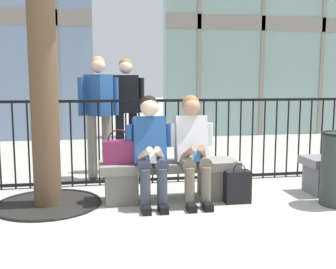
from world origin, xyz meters
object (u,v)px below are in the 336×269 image
object	(u,v)px
seated_person_with_phone	(150,147)
bystander_at_railing	(126,106)
handbag_on_bench	(119,151)
bystander_further_back	(99,108)
stone_bench	(170,177)
shopping_bag	(237,186)
seated_person_companion	(193,145)

from	to	relation	value
seated_person_with_phone	bystander_at_railing	bearing A→B (deg)	94.46
handbag_on_bench	bystander_further_back	size ratio (longest dim) A/B	0.23
stone_bench	handbag_on_bench	size ratio (longest dim) A/B	4.14
bystander_at_railing	bystander_further_back	xyz separation A→B (m)	(-0.41, -0.44, 0.00)
seated_person_with_phone	bystander_further_back	size ratio (longest dim) A/B	0.71
seated_person_with_phone	bystander_further_back	world-z (taller)	bystander_further_back
seated_person_with_phone	shopping_bag	distance (m)	1.08
seated_person_with_phone	bystander_further_back	distance (m)	1.43
stone_bench	seated_person_companion	size ratio (longest dim) A/B	1.32
stone_bench	handbag_on_bench	distance (m)	0.66
seated_person_with_phone	handbag_on_bench	world-z (taller)	seated_person_with_phone
stone_bench	bystander_further_back	world-z (taller)	bystander_further_back
seated_person_with_phone	seated_person_companion	size ratio (longest dim) A/B	1.00
seated_person_with_phone	bystander_further_back	xyz separation A→B (m)	(-0.55, 1.28, 0.35)
handbag_on_bench	bystander_further_back	xyz separation A→B (m)	(-0.20, 1.16, 0.41)
seated_person_with_phone	handbag_on_bench	size ratio (longest dim) A/B	3.13
seated_person_with_phone	handbag_on_bench	xyz separation A→B (m)	(-0.34, 0.12, -0.06)
bystander_further_back	seated_person_with_phone	bearing A→B (deg)	-66.87
seated_person_companion	stone_bench	bearing A→B (deg)	151.75
handbag_on_bench	shopping_bag	size ratio (longest dim) A/B	0.84
seated_person_with_phone	stone_bench	bearing A→B (deg)	28.25
handbag_on_bench	bystander_further_back	world-z (taller)	bystander_further_back
seated_person_with_phone	handbag_on_bench	distance (m)	0.37
shopping_bag	bystander_at_railing	bearing A→B (deg)	120.90
seated_person_companion	bystander_at_railing	distance (m)	1.85
seated_person_with_phone	bystander_at_railing	distance (m)	1.76
seated_person_companion	shopping_bag	xyz separation A→B (m)	(0.49, -0.13, -0.46)
handbag_on_bench	bystander_at_railing	world-z (taller)	bystander_at_railing
stone_bench	seated_person_companion	distance (m)	0.47
seated_person_with_phone	shopping_bag	bearing A→B (deg)	-7.56
shopping_bag	bystander_further_back	bearing A→B (deg)	137.15
bystander_further_back	stone_bench	bearing A→B (deg)	-55.64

